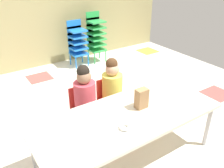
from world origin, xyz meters
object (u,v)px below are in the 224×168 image
at_px(paper_bag_brown, 142,98).
at_px(paper_plate_near_edge, 125,129).
at_px(kid_chair_green_stack, 96,35).
at_px(donut_powdered_on_plate, 125,127).
at_px(kid_chair_blue_stack, 77,41).
at_px(craft_table, 127,118).
at_px(paper_plate_center_table, 67,134).
at_px(seated_child_near_camera, 85,94).
at_px(seated_child_middle_seat, 112,85).

distance_m(paper_bag_brown, paper_plate_near_edge, 0.43).
relative_size(kid_chair_green_stack, paper_bag_brown, 4.73).
bearing_deg(kid_chair_green_stack, donut_powdered_on_plate, -115.63).
distance_m(kid_chair_blue_stack, kid_chair_green_stack, 0.44).
relative_size(kid_chair_green_stack, donut_powdered_on_plate, 8.57).
height_order(craft_table, paper_plate_near_edge, paper_plate_near_edge).
bearing_deg(kid_chair_blue_stack, paper_plate_near_edge, -108.23).
bearing_deg(kid_chair_green_stack, paper_plate_center_table, -125.08).
height_order(paper_bag_brown, paper_plate_center_table, paper_bag_brown).
relative_size(paper_plate_center_table, donut_powdered_on_plate, 1.48).
bearing_deg(seated_child_near_camera, donut_powdered_on_plate, -91.11).
bearing_deg(kid_chair_green_stack, seated_child_near_camera, -123.51).
relative_size(craft_table, seated_child_middle_seat, 2.14).
bearing_deg(paper_bag_brown, craft_table, -172.67).
bearing_deg(kid_chair_green_stack, paper_bag_brown, -110.82).
bearing_deg(paper_plate_near_edge, seated_child_middle_seat, 63.63).
height_order(kid_chair_green_stack, paper_plate_center_table, kid_chair_green_stack).
relative_size(seated_child_middle_seat, donut_powdered_on_plate, 7.56).
height_order(seated_child_near_camera, donut_powdered_on_plate, seated_child_near_camera).
distance_m(craft_table, paper_plate_near_edge, 0.25).
bearing_deg(donut_powdered_on_plate, paper_bag_brown, 28.98).
bearing_deg(seated_child_near_camera, paper_plate_near_edge, -91.11).
distance_m(seated_child_near_camera, kid_chair_green_stack, 2.50).
xyz_separation_m(kid_chair_green_stack, paper_plate_near_edge, (-1.40, -2.91, -0.00)).
xyz_separation_m(seated_child_middle_seat, kid_chair_green_stack, (0.99, 2.08, 0.02)).
distance_m(seated_child_near_camera, paper_plate_near_edge, 0.83).
distance_m(paper_plate_near_edge, donut_powdered_on_plate, 0.02).
distance_m(kid_chair_blue_stack, paper_bag_brown, 2.77).
distance_m(kid_chair_blue_stack, donut_powdered_on_plate, 3.06).
bearing_deg(paper_plate_near_edge, paper_plate_center_table, 153.81).
relative_size(paper_bag_brown, paper_plate_near_edge, 1.22).
xyz_separation_m(kid_chair_green_stack, donut_powdered_on_plate, (-1.40, -2.91, 0.02)).
distance_m(kid_chair_green_stack, donut_powdered_on_plate, 3.23).
bearing_deg(kid_chair_blue_stack, seated_child_near_camera, -114.33).
bearing_deg(craft_table, seated_child_near_camera, 102.81).
xyz_separation_m(seated_child_near_camera, kid_chair_green_stack, (1.38, 2.08, 0.02)).
bearing_deg(paper_plate_center_table, craft_table, -5.30).
distance_m(paper_bag_brown, paper_plate_center_table, 0.85).
bearing_deg(donut_powdered_on_plate, seated_child_middle_seat, 63.63).
relative_size(seated_child_near_camera, paper_plate_center_table, 5.10).
distance_m(paper_plate_center_table, donut_powdered_on_plate, 0.54).
distance_m(craft_table, kid_chair_blue_stack, 2.84).
bearing_deg(craft_table, seated_child_middle_seat, 69.25).
height_order(craft_table, seated_child_middle_seat, seated_child_middle_seat).
relative_size(craft_table, seated_child_near_camera, 2.14).
bearing_deg(craft_table, donut_powdered_on_plate, -132.74).
distance_m(craft_table, paper_bag_brown, 0.25).
bearing_deg(craft_table, paper_plate_near_edge, -132.74).
bearing_deg(paper_plate_near_edge, paper_bag_brown, 28.98).
distance_m(kid_chair_green_stack, paper_plate_near_edge, 3.23).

